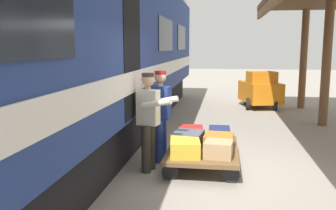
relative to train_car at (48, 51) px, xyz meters
The scene contains 12 objects.
ground_plane 3.85m from the train_car, behind, with size 60.00×60.00×0.00m, color gray.
train_car is the anchor object (origin of this frame).
luggage_cart 3.24m from the train_car, behind, with size 1.25×1.97×0.34m.
suitcase_yellow_case 2.89m from the train_car, behind, with size 0.48×0.61×0.27m, color gold.
suitcase_red_plastic 3.04m from the train_car, 158.59° to the right, with size 0.47×0.61×0.24m, color #AD231E.
suitcase_orange_carryall 3.39m from the train_car, behind, with size 0.50×0.53×0.25m, color #CC6B23.
suitcase_navy_fabric 3.49m from the train_car, 162.31° to the right, with size 0.40×0.55×0.25m, color navy.
suitcase_tan_vintage 3.36m from the train_car, behind, with size 0.45×0.45×0.26m, color tan.
suitcase_slate_roller 2.91m from the train_car, behind, with size 0.50×0.57×0.28m, color #4C515B.
porter_in_overalls 2.25m from the train_car, 163.06° to the right, with size 0.71×0.52×1.70m.
porter_by_door 2.11m from the train_car, behind, with size 0.72×0.52×1.70m.
baggage_tug 8.46m from the train_car, 121.14° to the right, with size 1.49×1.92×1.30m.
Camera 1 is at (0.24, 6.05, 2.14)m, focal length 39.27 mm.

